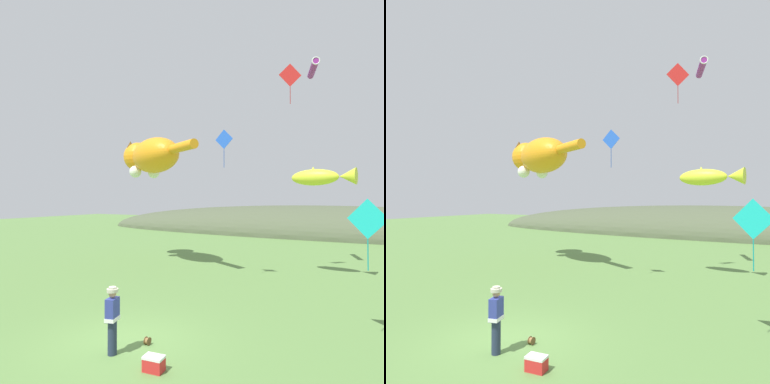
# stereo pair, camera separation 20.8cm
# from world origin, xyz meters

# --- Properties ---
(ground_plane) EXTENTS (120.00, 120.00, 0.00)m
(ground_plane) POSITION_xyz_m (0.00, 0.00, 0.00)
(ground_plane) COLOR #5B8442
(distant_hill_ridge) EXTENTS (58.44, 13.12, 6.62)m
(distant_hill_ridge) POSITION_xyz_m (0.00, 33.46, 0.00)
(distant_hill_ridge) COLOR #4C563D
(distant_hill_ridge) RESTS_ON ground
(festival_attendant) EXTENTS (0.36, 0.47, 1.77)m
(festival_attendant) POSITION_xyz_m (0.22, -0.71, 0.95)
(festival_attendant) COLOR #232D47
(festival_attendant) RESTS_ON ground
(kite_spool) EXTENTS (0.12, 0.22, 0.22)m
(kite_spool) POSITION_xyz_m (0.68, 0.22, 0.11)
(kite_spool) COLOR olive
(kite_spool) RESTS_ON ground
(picnic_cooler) EXTENTS (0.52, 0.38, 0.36)m
(picnic_cooler) POSITION_xyz_m (1.69, -0.89, 0.18)
(picnic_cooler) COLOR red
(picnic_cooler) RESTS_ON ground
(kite_giant_cat) EXTENTS (7.62, 4.90, 2.57)m
(kite_giant_cat) POSITION_xyz_m (-6.41, 10.11, 6.77)
(kite_giant_cat) COLOR orange
(kite_fish_windsock) EXTENTS (3.27, 1.23, 0.98)m
(kite_fish_windsock) POSITION_xyz_m (3.76, 10.95, 5.21)
(kite_fish_windsock) COLOR yellow
(kite_tube_streamer) EXTENTS (1.07, 2.38, 0.44)m
(kite_tube_streamer) POSITION_xyz_m (3.12, 12.44, 11.45)
(kite_tube_streamer) COLOR #8C268C
(kite_diamond_blue) EXTENTS (0.95, 0.09, 1.86)m
(kite_diamond_blue) POSITION_xyz_m (-0.24, 7.63, 6.96)
(kite_diamond_blue) COLOR blue
(kite_diamond_teal) EXTENTS (1.11, 0.37, 2.06)m
(kite_diamond_teal) POSITION_xyz_m (6.10, 3.39, 3.51)
(kite_diamond_teal) COLOR #19BFBF
(kite_diamond_red) EXTENTS (1.01, 0.68, 2.10)m
(kite_diamond_red) POSITION_xyz_m (2.37, 10.16, 10.46)
(kite_diamond_red) COLOR red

